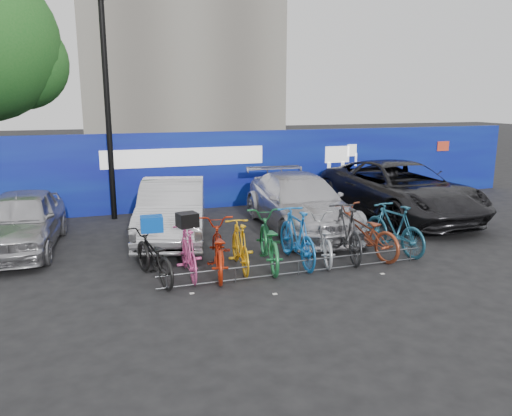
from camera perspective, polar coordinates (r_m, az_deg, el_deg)
name	(u,v)px	position (r m, az deg, el deg)	size (l,w,h in m)	color
ground	(287,265)	(10.53, 3.56, -6.53)	(100.00, 100.00, 0.00)	black
hoarding	(216,170)	(15.83, -4.55, 4.39)	(22.00, 0.18, 2.40)	#0C097E
lamppost	(107,103)	(14.62, -16.63, 11.38)	(0.25, 0.50, 6.11)	black
bike_rack	(298,267)	(9.95, 4.88, -6.71)	(5.60, 0.03, 0.30)	#595B60
car_0	(21,221)	(12.55, -25.31, -1.34)	(1.62, 4.02, 1.37)	#A7A6AB
car_1	(173,210)	(12.48, -9.50, -0.21)	(1.52, 4.37, 1.44)	#B0B0B5
car_2	(300,203)	(13.20, 5.03, 0.60)	(2.01, 4.94, 1.43)	silver
car_3	(400,189)	(15.17, 16.08, 2.05)	(2.67, 5.78, 1.61)	black
bike_0	(153,256)	(9.71, -11.67, -5.41)	(0.65, 1.85, 0.97)	black
bike_1	(188,252)	(9.81, -7.75, -4.97)	(0.47, 1.67, 1.00)	#EB529D
bike_2	(218,248)	(9.89, -4.42, -4.62)	(0.69, 1.99, 1.05)	#A9240C
bike_3	(240,246)	(10.11, -1.84, -4.31)	(0.48, 1.68, 1.01)	#EAA713
bike_4	(268,240)	(10.31, 1.39, -3.72)	(0.73, 2.09, 1.10)	#1E703A
bike_5	(297,236)	(10.46, 4.69, -3.25)	(0.56, 1.98, 1.19)	blue
bike_6	(322,239)	(10.76, 7.54, -3.49)	(0.64, 1.84, 0.97)	#A0A3A7
bike_7	(346,232)	(10.96, 10.29, -2.71)	(0.55, 1.96, 1.18)	#242527
bike_8	(364,232)	(11.25, 12.21, -2.65)	(0.72, 2.07, 1.09)	brown
bike_9	(394,228)	(11.61, 15.54, -2.24)	(0.53, 1.88, 1.13)	#1D5169
cargo_crate	(152,224)	(9.53, -11.83, -1.79)	(0.41, 0.31, 0.29)	#033EAB
cargo_topcase	(187,220)	(9.64, -7.86, -1.35)	(0.37, 0.33, 0.27)	black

